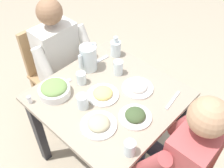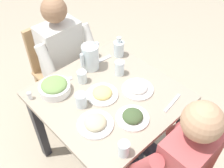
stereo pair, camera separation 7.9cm
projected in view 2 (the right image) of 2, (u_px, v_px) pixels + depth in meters
ground_plane at (109, 154)px, 2.23m from camera, size 8.00×8.00×0.00m
dining_table at (109, 108)px, 1.80m from camera, size 0.86×0.86×0.75m
chair_near at (57, 65)px, 2.30m from camera, size 0.40×0.40×0.88m
diner_near at (69, 63)px, 2.09m from camera, size 0.48×0.53×1.18m
diner_far at (170, 159)px, 1.48m from camera, size 0.48×0.53×1.18m
water_pitcher at (90, 57)px, 1.84m from camera, size 0.16×0.12×0.19m
salad_bowl at (55, 87)px, 1.70m from camera, size 0.21×0.21×0.09m
plate_yoghurt at (138, 88)px, 1.73m from camera, size 0.21×0.21×0.06m
plate_beans at (95, 123)px, 1.52m from camera, size 0.22×0.22×0.06m
plate_dolmas at (133, 117)px, 1.55m from camera, size 0.20×0.20×0.06m
plate_fries at (102, 93)px, 1.69m from camera, size 0.21×0.21×0.06m
water_glass_center at (92, 51)px, 1.96m from camera, size 0.06×0.06×0.11m
water_glass_far_right at (124, 149)px, 1.36m from camera, size 0.06×0.06×0.09m
water_glass_near_left at (82, 77)px, 1.77m from camera, size 0.07×0.07×0.09m
water_glass_far_left at (120, 68)px, 1.82m from camera, size 0.07×0.07×0.11m
water_glass_by_pitcher at (81, 100)px, 1.61m from camera, size 0.07×0.07×0.10m
oil_carafe at (119, 49)px, 1.97m from camera, size 0.08×0.08×0.16m
salt_shaker at (30, 96)px, 1.66m from camera, size 0.03×0.03×0.05m
fork_near at (102, 60)px, 1.96m from camera, size 0.17×0.04×0.01m
knife_near at (172, 103)px, 1.65m from camera, size 0.19×0.04×0.01m
fork_far at (60, 81)px, 1.79m from camera, size 0.17×0.08×0.01m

